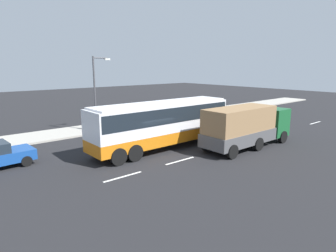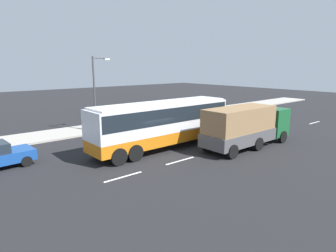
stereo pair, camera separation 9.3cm
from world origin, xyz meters
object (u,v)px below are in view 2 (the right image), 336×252
coach_bus (163,120)px  car_black_sedan (201,120)px  street_lamp (96,89)px  pedestrian_at_crossing (142,112)px  cargo_truck (246,125)px  pedestrian_near_curb (88,120)px

coach_bus → car_black_sedan: bearing=22.8°
street_lamp → pedestrian_at_crossing: bearing=11.1°
car_black_sedan → street_lamp: (-8.54, 4.91, 3.19)m
street_lamp → coach_bus: bearing=-82.1°
cargo_truck → street_lamp: 13.44m
car_black_sedan → pedestrian_at_crossing: bearing=116.6°
car_black_sedan → pedestrian_near_curb: 10.74m
cargo_truck → street_lamp: (-6.07, 11.76, 2.31)m
pedestrian_near_curb → street_lamp: (0.53, -0.85, 2.90)m
cargo_truck → coach_bus: bearing=143.4°
coach_bus → car_black_sedan: size_ratio=2.35×
coach_bus → street_lamp: street_lamp is taller
pedestrian_near_curb → street_lamp: 3.06m
coach_bus → pedestrian_near_curb: size_ratio=6.87×
cargo_truck → pedestrian_near_curb: bearing=118.2°
coach_bus → cargo_truck: coach_bus is taller
coach_bus → pedestrian_at_crossing: size_ratio=6.54×
pedestrian_near_curb → pedestrian_at_crossing: pedestrian_at_crossing is taller
coach_bus → street_lamp: (-1.11, 8.00, 1.86)m
cargo_truck → pedestrian_near_curb: 14.24m
pedestrian_at_crossing → coach_bus: bearing=-172.1°
cargo_truck → pedestrian_at_crossing: bearing=92.1°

